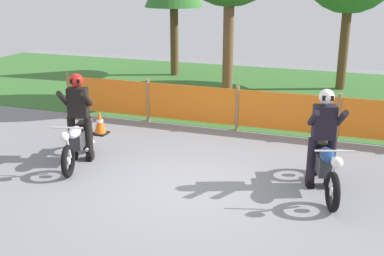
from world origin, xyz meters
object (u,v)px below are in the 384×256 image
at_px(motorcycle_lead, 78,142).
at_px(rider_lead, 79,112).
at_px(traffic_cone, 100,123).
at_px(motorcycle_trailing, 324,166).
at_px(rider_trailing, 323,133).

distance_m(motorcycle_lead, rider_lead, 0.56).
xyz_separation_m(motorcycle_lead, traffic_cone, (-0.50, 1.69, -0.18)).
xyz_separation_m(rider_lead, traffic_cone, (-0.44, 1.50, -0.69)).
bearing_deg(motorcycle_lead, motorcycle_trailing, 76.89).
relative_size(motorcycle_trailing, traffic_cone, 3.67).
height_order(motorcycle_trailing, rider_lead, rider_lead).
relative_size(motorcycle_lead, rider_lead, 1.09).
distance_m(motorcycle_trailing, traffic_cone, 5.19).
xyz_separation_m(motorcycle_trailing, rider_trailing, (-0.06, 0.21, 0.49)).
height_order(rider_lead, rider_trailing, same).
relative_size(rider_lead, traffic_cone, 3.19).
bearing_deg(rider_lead, motorcycle_lead, 0.51).
distance_m(motorcycle_trailing, rider_lead, 4.55).
bearing_deg(motorcycle_trailing, traffic_cone, -123.19).
bearing_deg(rider_lead, rider_trailing, 77.02).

